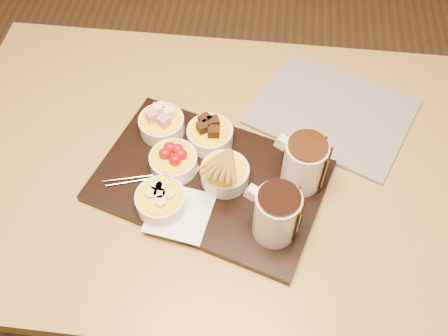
# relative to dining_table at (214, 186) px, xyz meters

# --- Properties ---
(ground) EXTENTS (5.00, 5.00, 0.00)m
(ground) POSITION_rel_dining_table_xyz_m (0.00, 0.00, -0.65)
(ground) COLOR #55361D
(ground) RESTS_ON ground
(dining_table) EXTENTS (1.20, 0.80, 0.75)m
(dining_table) POSITION_rel_dining_table_xyz_m (0.00, 0.00, 0.00)
(dining_table) COLOR #A4843D
(dining_table) RESTS_ON ground
(serving_board) EXTENTS (0.53, 0.42, 0.02)m
(serving_board) POSITION_rel_dining_table_xyz_m (-0.00, -0.06, 0.11)
(serving_board) COLOR black
(serving_board) RESTS_ON dining_table
(napkin) EXTENTS (0.14, 0.14, 0.00)m
(napkin) POSITION_rel_dining_table_xyz_m (-0.05, -0.15, 0.12)
(napkin) COLOR white
(napkin) RESTS_ON serving_board
(bowl_marshmallows) EXTENTS (0.10, 0.10, 0.04)m
(bowl_marshmallows) POSITION_rel_dining_table_xyz_m (-0.12, 0.06, 0.14)
(bowl_marshmallows) COLOR white
(bowl_marshmallows) RESTS_ON serving_board
(bowl_cake) EXTENTS (0.10, 0.10, 0.04)m
(bowl_cake) POSITION_rel_dining_table_xyz_m (-0.01, 0.04, 0.14)
(bowl_cake) COLOR white
(bowl_cake) RESTS_ON serving_board
(bowl_strawberries) EXTENTS (0.10, 0.10, 0.04)m
(bowl_strawberries) POSITION_rel_dining_table_xyz_m (-0.08, -0.04, 0.14)
(bowl_strawberries) COLOR white
(bowl_strawberries) RESTS_ON serving_board
(bowl_biscotti) EXTENTS (0.10, 0.10, 0.04)m
(bowl_biscotti) POSITION_rel_dining_table_xyz_m (0.03, -0.06, 0.14)
(bowl_biscotti) COLOR white
(bowl_biscotti) RESTS_ON serving_board
(bowl_bananas) EXTENTS (0.10, 0.10, 0.04)m
(bowl_bananas) POSITION_rel_dining_table_xyz_m (-0.09, -0.14, 0.14)
(bowl_bananas) COLOR white
(bowl_bananas) RESTS_ON serving_board
(pitcher_dark_chocolate) EXTENTS (0.11, 0.11, 0.12)m
(pitcher_dark_chocolate) POSITION_rel_dining_table_xyz_m (0.14, -0.16, 0.18)
(pitcher_dark_chocolate) COLOR silver
(pitcher_dark_chocolate) RESTS_ON serving_board
(pitcher_milk_chocolate) EXTENTS (0.11, 0.11, 0.12)m
(pitcher_milk_chocolate) POSITION_rel_dining_table_xyz_m (0.19, -0.04, 0.18)
(pitcher_milk_chocolate) COLOR silver
(pitcher_milk_chocolate) RESTS_ON serving_board
(fondue_skewers) EXTENTS (0.10, 0.26, 0.01)m
(fondue_skewers) POSITION_rel_dining_table_xyz_m (-0.10, -0.06, 0.12)
(fondue_skewers) COLOR silver
(fondue_skewers) RESTS_ON serving_board
(newspaper) EXTENTS (0.42, 0.39, 0.01)m
(newspaper) POSITION_rel_dining_table_xyz_m (0.26, 0.17, 0.10)
(newspaper) COLOR beige
(newspaper) RESTS_ON dining_table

